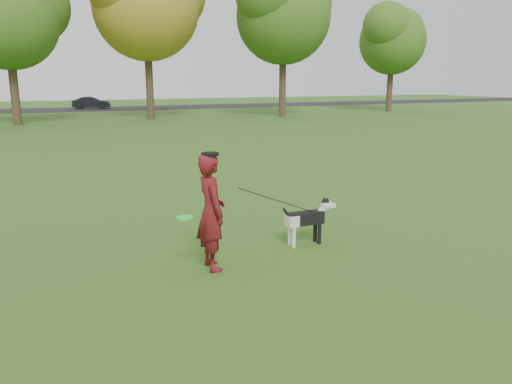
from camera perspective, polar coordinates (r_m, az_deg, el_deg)
name	(u,v)px	position (r m, az deg, el deg)	size (l,w,h in m)	color
ground	(277,248)	(7.98, 2.45, -6.45)	(120.00, 120.00, 0.00)	#285116
road	(71,109)	(46.91, -20.43, 8.83)	(120.00, 7.00, 0.02)	black
man	(211,212)	(6.95, -5.15, -2.30)	(0.60, 0.39, 1.65)	#550C1C
dog	(309,217)	(8.09, 6.09, -2.82)	(0.99, 0.20, 0.75)	black
car_mid	(92,103)	(47.05, -18.28, 9.66)	(1.13, 3.24, 1.07)	black
man_held_items	(280,201)	(7.52, 2.73, -1.06)	(2.45, 0.58, 1.15)	#1FF639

